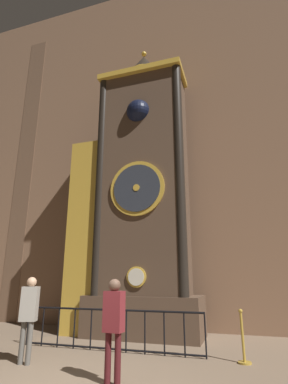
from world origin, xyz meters
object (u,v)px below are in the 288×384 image
clock_tower (134,196)px  visitor_far (114,319)px  visitor_near (29,310)px  stanchion_post (243,345)px

clock_tower → visitor_far: 5.45m
visitor_near → stanchion_post: (4.33, 1.49, -0.70)m
clock_tower → stanchion_post: clock_tower is taller
visitor_near → stanchion_post: size_ratio=1.62×
visitor_far → clock_tower: bearing=109.6°
stanchion_post → visitor_near: bearing=-161.1°
clock_tower → visitor_far: size_ratio=6.08×
stanchion_post → clock_tower: bearing=147.4°
visitor_near → stanchion_post: bearing=-0.7°
visitor_far → stanchion_post: (2.10, 2.06, -0.68)m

